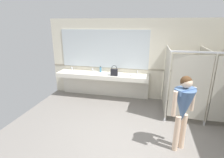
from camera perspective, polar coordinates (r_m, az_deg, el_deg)
ground_plane at (r=4.33m, az=6.22°, el=-19.19°), size 6.44×5.42×0.10m
wall_back at (r=6.05m, az=9.42°, el=6.08°), size 6.44×0.12×2.70m
wall_back_tile_band at (r=6.06m, az=9.24°, el=3.19°), size 6.44×0.01×0.06m
vanity_counter at (r=6.16m, az=-3.02°, el=-0.10°), size 3.17×0.59×1.01m
mirror_panel at (r=6.13m, az=-2.64°, el=9.73°), size 3.07×0.02×1.30m
bathroom_stalls at (r=5.34m, az=27.97°, el=-1.13°), size 2.05×1.49×1.92m
person_standing at (r=3.74m, az=22.17°, el=-7.91°), size 0.56×0.56×1.61m
handbag at (r=5.72m, az=0.72°, el=2.29°), size 0.22×0.10×0.35m
soap_dispenser at (r=6.17m, az=-3.75°, el=3.09°), size 0.07×0.07×0.21m
paper_cup at (r=5.72m, az=6.33°, el=1.28°), size 0.07×0.07×0.08m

